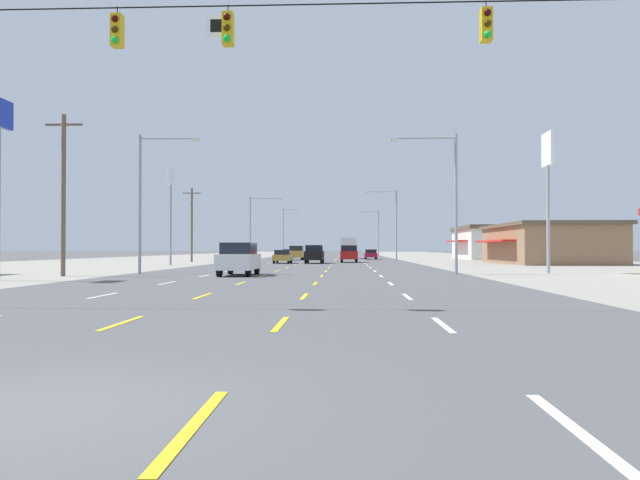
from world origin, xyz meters
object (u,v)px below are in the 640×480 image
object	(u,v)px
pole_sign_right_row_1	(548,167)
streetlight_left_row_2	(285,229)
suv_inner_right_midfar	(349,254)
box_truck_inner_right_farthest	(349,247)
streetlight_right_row_0	(449,192)
streetlight_right_row_2	(376,229)
suv_inner_left_nearest	(239,258)
streetlight_left_row_1	(254,223)
suv_inner_left_far	(297,253)
pole_sign_left_row_1	(171,193)
sedan_far_left_distant_a	(288,253)
sedan_far_right_farther	(371,254)
hatchback_inner_right_distant_b	(346,252)
streetlight_right_row_1	(393,219)
streetlight_left_row_0	(146,193)
suv_center_turn_mid	(314,254)
sedan_inner_left_near	(283,256)

from	to	relation	value
pole_sign_right_row_1	streetlight_left_row_2	distance (m)	92.11
suv_inner_right_midfar	box_truck_inner_right_farthest	world-z (taller)	box_truck_inner_right_farthest
streetlight_right_row_0	streetlight_right_row_2	bearing A→B (deg)	89.98
suv_inner_left_nearest	streetlight_left_row_1	bearing A→B (deg)	97.67
suv_inner_left_far	pole_sign_left_row_1	distance (m)	28.38
sedan_far_left_distant_a	streetlight_right_row_2	xyz separation A→B (m)	(16.72, 22.05, 4.88)
streetlight_left_row_1	streetlight_right_row_2	world-z (taller)	streetlight_right_row_2
sedan_far_right_farther	pole_sign_right_row_1	size ratio (longest dim) A/B	0.49
suv_inner_left_nearest	streetlight_left_row_2	distance (m)	92.42
streetlight_right_row_0	box_truck_inner_right_farthest	bearing A→B (deg)	96.20
streetlight_right_row_2	sedan_far_right_farther	bearing A→B (deg)	-94.20
suv_inner_left_far	box_truck_inner_right_farthest	xyz separation A→B (m)	(7.31, 10.17, 0.81)
suv_inner_left_nearest	streetlight_right_row_0	bearing A→B (deg)	9.70
hatchback_inner_right_distant_b	streetlight_left_row_2	world-z (taller)	streetlight_left_row_2
hatchback_inner_right_distant_b	sedan_far_left_distant_a	bearing A→B (deg)	-113.50
hatchback_inner_right_distant_b	pole_sign_right_row_1	size ratio (longest dim) A/B	0.42
pole_sign_left_row_1	streetlight_right_row_1	size ratio (longest dim) A/B	0.97
box_truck_inner_right_farthest	pole_sign_right_row_1	world-z (taller)	pole_sign_right_row_1
hatchback_inner_right_distant_b	streetlight_left_row_0	size ratio (longest dim) A/B	0.43
box_truck_inner_right_farthest	streetlight_left_row_2	distance (m)	36.87
pole_sign_left_row_1	streetlight_right_row_1	xyz separation A→B (m)	(23.65, 25.09, -1.42)
suv_inner_left_nearest	box_truck_inner_right_farthest	xyz separation A→B (m)	(6.91, 57.97, 0.81)
suv_center_turn_mid	streetlight_right_row_1	distance (m)	20.92
sedan_far_right_farther	streetlight_right_row_0	size ratio (longest dim) A/B	0.51
sedan_inner_left_near	suv_inner_right_midfar	xyz separation A→B (m)	(7.22, 5.17, 0.27)
sedan_far_right_farther	sedan_far_left_distant_a	bearing A→B (deg)	130.73
sedan_inner_left_near	sedan_far_left_distant_a	size ratio (longest dim) A/B	1.00
suv_inner_left_far	streetlight_left_row_0	size ratio (longest dim) A/B	0.54
sedan_inner_left_near	hatchback_inner_right_distant_b	distance (m)	64.97
suv_center_turn_mid	sedan_far_right_farther	distance (m)	25.56
pole_sign_right_row_1	box_truck_inner_right_farthest	bearing A→B (deg)	103.27
pole_sign_left_row_1	streetlight_left_row_0	world-z (taller)	pole_sign_left_row_1
hatchback_inner_right_distant_b	suv_center_turn_mid	bearing A→B (deg)	-93.11
pole_sign_left_row_1	streetlight_right_row_0	xyz separation A→B (m)	(23.65, -19.83, -1.86)
box_truck_inner_right_farthest	streetlight_right_row_0	world-z (taller)	streetlight_right_row_0
suv_center_turn_mid	pole_sign_left_row_1	distance (m)	16.68
suv_center_turn_mid	streetlight_right_row_2	distance (m)	63.70
sedan_inner_left_near	pole_sign_left_row_1	distance (m)	13.96
suv_inner_left_far	sedan_far_left_distant_a	size ratio (longest dim) A/B	1.09
hatchback_inner_right_distant_b	pole_sign_right_row_1	distance (m)	91.03
sedan_inner_left_near	pole_sign_right_row_1	distance (m)	32.85
streetlight_right_row_0	streetlight_left_row_2	xyz separation A→B (m)	(-19.51, 89.85, 0.56)
streetlight_left_row_0	streetlight_left_row_2	world-z (taller)	streetlight_left_row_2
streetlight_left_row_0	streetlight_left_row_1	bearing A→B (deg)	89.88
sedan_far_right_farther	box_truck_inner_right_farthest	xyz separation A→B (m)	(-3.28, 4.11, 1.08)
suv_center_turn_mid	streetlight_left_row_1	bearing A→B (deg)	117.80
sedan_far_right_farther	pole_sign_left_row_1	xyz separation A→B (m)	(-20.87, -31.81, 6.33)
sedan_inner_left_near	streetlight_left_row_0	distance (m)	27.86
box_truck_inner_right_farthest	sedan_far_left_distant_a	size ratio (longest dim) A/B	1.60
sedan_inner_left_near	pole_sign_left_row_1	size ratio (longest dim) A/B	0.48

